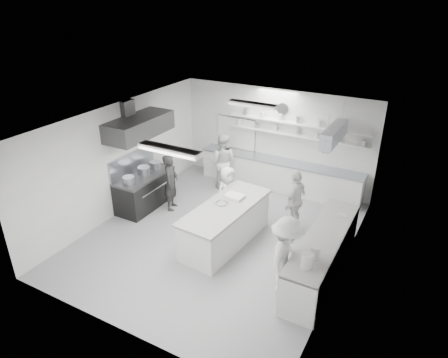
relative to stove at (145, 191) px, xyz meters
The scene contains 27 objects.
floor 2.67m from the stove, ahead, with size 6.00×7.00×0.02m, color gray.
ceiling 3.67m from the stove, ahead, with size 6.00×7.00×0.02m, color silver.
wall_back 4.18m from the stove, 50.01° to the left, with size 6.00×0.04×3.00m, color silver.
wall_front 4.80m from the stove, 56.31° to the right, with size 6.00×0.04×3.00m, color silver.
wall_left 1.19m from the stove, 135.00° to the right, with size 0.04×7.00×3.00m, color silver.
wall_right 5.71m from the stove, ahead, with size 0.04×7.00×3.00m, color silver.
stove is the anchor object (origin of this frame).
exhaust_hood 1.90m from the stove, 90.00° to the right, with size 0.85×2.00×0.50m, color #3C3C3D.
back_counter 4.03m from the stove, 43.99° to the left, with size 5.00×0.60×0.92m, color silver.
shelf_lower 4.63m from the stove, 41.99° to the left, with size 4.20×0.26×0.04m, color silver.
shelf_upper 4.74m from the stove, 41.99° to the left, with size 4.20×0.26×0.04m, color silver.
pass_through_window 3.49m from the stove, 67.12° to the left, with size 1.30×0.04×1.00m, color black.
wall_clock 4.60m from the stove, 47.54° to the left, with size 0.32×0.32×0.05m, color silver.
right_counter 5.28m from the stove, ahead, with size 0.74×3.30×0.94m, color silver.
pot_rack 5.35m from the stove, 23.50° to the left, with size 0.30×1.60×0.40m, color #A4A8B2.
light_fixture_front 4.22m from the stove, 40.24° to the right, with size 1.30×0.25×0.10m, color silver.
light_fixture_rear 3.86m from the stove, 28.30° to the left, with size 1.30×0.25×0.10m, color silver.
prep_island 2.91m from the stove, 10.26° to the right, with size 0.96×2.58×0.95m, color silver.
stove_pot 0.60m from the stove, 90.00° to the left, with size 0.34×0.34×0.27m, color #A4A8B2.
cook_stove 0.86m from the stove, 16.71° to the left, with size 0.59×0.38×1.61m, color black.
cook_back 2.51m from the stove, 57.27° to the left, with size 0.84×0.65×1.72m, color silver.
cook_island_left 2.42m from the stove, 13.02° to the left, with size 0.71×0.46×1.46m, color silver.
cook_island_right 4.20m from the stove, 12.09° to the left, with size 0.95×0.39×1.62m, color silver.
cook_right 5.05m from the stove, 18.28° to the right, with size 1.14×0.65×1.76m, color silver.
bowl_island_a 2.81m from the stove, ahead, with size 0.29×0.29×0.07m, color #A4A8B2.
bowl_island_b 2.93m from the stove, 17.91° to the right, with size 0.18×0.18×0.06m, color silver.
bowl_right 5.37m from the stove, ahead, with size 0.21×0.21×0.05m, color silver.
Camera 1 is at (4.22, -7.41, 5.66)m, focal length 32.50 mm.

